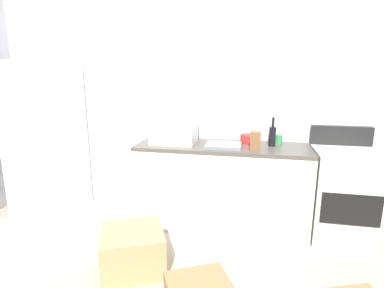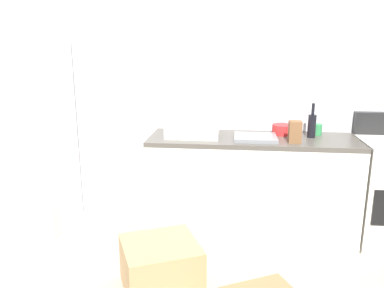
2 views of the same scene
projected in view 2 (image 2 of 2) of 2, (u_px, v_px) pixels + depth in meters
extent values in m
cube|color=silver|center=(220.00, 87.00, 3.63)|extent=(5.00, 0.10, 2.60)
cube|color=silver|center=(250.00, 188.00, 3.48)|extent=(1.80, 0.60, 0.86)
cube|color=#4C473F|center=(252.00, 140.00, 3.37)|extent=(1.80, 0.60, 0.04)
cube|color=white|center=(27.00, 134.00, 3.54)|extent=(0.68, 0.66, 1.77)
cube|color=white|center=(193.00, 121.00, 3.38)|extent=(0.46, 0.34, 0.27)
cube|color=slate|center=(255.00, 138.00, 3.29)|extent=(0.36, 0.32, 0.03)
cylinder|color=black|center=(312.00, 126.00, 3.34)|extent=(0.07, 0.07, 0.20)
cylinder|color=black|center=(313.00, 109.00, 3.30)|extent=(0.03, 0.03, 0.10)
cylinder|color=#338C4C|center=(317.00, 129.00, 3.44)|extent=(0.08, 0.08, 0.10)
cube|color=brown|center=(295.00, 132.00, 3.16)|extent=(0.10, 0.10, 0.18)
cylinder|color=red|center=(283.00, 129.00, 3.47)|extent=(0.19, 0.19, 0.09)
cube|color=tan|center=(161.00, 266.00, 2.69)|extent=(0.66, 0.64, 0.35)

